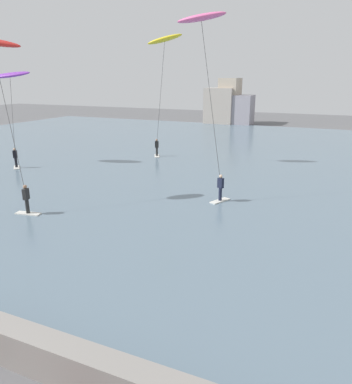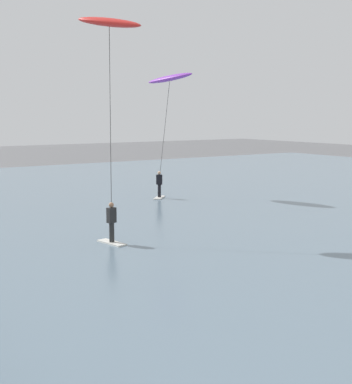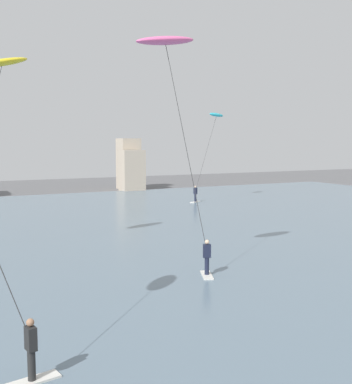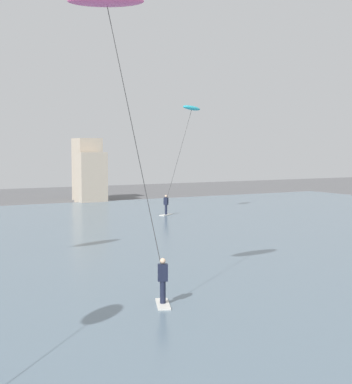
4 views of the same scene
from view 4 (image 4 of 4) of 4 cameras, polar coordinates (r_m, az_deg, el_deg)
The scene contains 3 objects.
water_bay at distance 31.12m, azimuth -12.76°, elevation -5.92°, with size 84.00×52.00×0.10m, color slate.
kitesurfer_pink at distance 20.04m, azimuth -6.15°, elevation 15.05°, with size 3.62×2.04×10.67m.
kitesurfer_cyan at distance 47.97m, azimuth 1.17°, elevation 6.84°, with size 4.55×1.86×9.06m.
Camera 4 is at (-8.57, 0.62, 5.55)m, focal length 54.04 mm.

